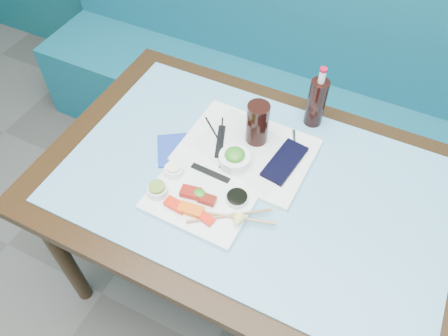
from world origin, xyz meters
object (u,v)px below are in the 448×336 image
at_px(booth_bench, 319,107).
at_px(blue_napkin, 179,149).
at_px(sashimi_plate, 199,201).
at_px(cola_bottle_body, 316,103).
at_px(seaweed_bowl, 235,160).
at_px(cola_glass, 258,123).
at_px(serving_tray, 247,151).
at_px(dining_table, 254,198).

height_order(booth_bench, blue_napkin, booth_bench).
xyz_separation_m(sashimi_plate, cola_bottle_body, (0.20, 0.49, 0.08)).
height_order(seaweed_bowl, cola_glass, cola_glass).
bearing_deg(seaweed_bowl, serving_tray, 82.41).
bearing_deg(booth_bench, sashimi_plate, -97.16).
bearing_deg(sashimi_plate, dining_table, 51.55).
bearing_deg(blue_napkin, serving_tray, 23.78).
xyz_separation_m(cola_bottle_body, blue_napkin, (-0.36, -0.33, -0.09)).
bearing_deg(cola_glass, booth_bench, 84.41).
distance_m(dining_table, sashimi_plate, 0.22).
relative_size(dining_table, sashimi_plate, 4.43).
xyz_separation_m(sashimi_plate, serving_tray, (0.05, 0.25, -0.00)).
xyz_separation_m(dining_table, sashimi_plate, (-0.12, -0.15, 0.10)).
distance_m(sashimi_plate, seaweed_bowl, 0.18).
xyz_separation_m(sashimi_plate, blue_napkin, (-0.16, 0.16, -0.01)).
bearing_deg(serving_tray, cola_bottle_body, 59.23).
xyz_separation_m(booth_bench, seaweed_bowl, (-0.09, -0.81, 0.42)).
distance_m(booth_bench, cola_glass, 0.84).
bearing_deg(dining_table, serving_tray, 127.15).
height_order(dining_table, seaweed_bowl, seaweed_bowl).
bearing_deg(sashimi_plate, seaweed_bowl, 79.35).
bearing_deg(dining_table, booth_bench, 90.00).
bearing_deg(sashimi_plate, serving_tray, 80.68).
bearing_deg(sashimi_plate, cola_bottle_body, 69.26).
bearing_deg(cola_glass, seaweed_bowl, -98.75).
xyz_separation_m(dining_table, cola_glass, (-0.07, 0.16, 0.18)).
height_order(cola_bottle_body, blue_napkin, cola_bottle_body).
relative_size(dining_table, blue_napkin, 9.66).
relative_size(booth_bench, seaweed_bowl, 29.15).
distance_m(cola_bottle_body, blue_napkin, 0.50).
bearing_deg(seaweed_bowl, sashimi_plate, -102.05).
bearing_deg(blue_napkin, seaweed_bowl, 4.93).
relative_size(cola_glass, blue_napkin, 1.07).
bearing_deg(seaweed_bowl, cola_bottle_body, 62.72).
xyz_separation_m(booth_bench, blue_napkin, (-0.29, -0.83, 0.39)).
distance_m(booth_bench, blue_napkin, 0.96).
bearing_deg(cola_glass, cola_bottle_body, 52.23).
xyz_separation_m(booth_bench, cola_glass, (-0.07, -0.68, 0.48)).
height_order(booth_bench, cola_bottle_body, booth_bench).
distance_m(booth_bench, serving_tray, 0.84).
bearing_deg(blue_napkin, sashimi_plate, -44.30).
bearing_deg(cola_bottle_body, seaweed_bowl, -117.28).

